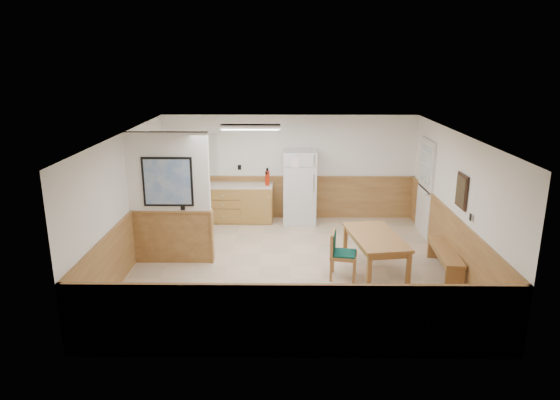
{
  "coord_description": "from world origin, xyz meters",
  "views": [
    {
      "loc": [
        -0.11,
        -8.7,
        3.78
      ],
      "look_at": [
        -0.2,
        0.4,
        1.18
      ],
      "focal_mm": 32.0,
      "sensor_mm": 36.0,
      "label": 1
    }
  ],
  "objects_px": {
    "dining_chair": "(339,251)",
    "dining_bench": "(445,255)",
    "refrigerator": "(300,187)",
    "fire_extinguisher": "(267,178)",
    "soap_bottle": "(197,180)",
    "dining_table": "(375,240)"
  },
  "relations": [
    {
      "from": "refrigerator",
      "to": "dining_chair",
      "type": "xyz_separation_m",
      "value": [
        0.6,
        -3.12,
        -0.37
      ]
    },
    {
      "from": "soap_bottle",
      "to": "dining_chair",
      "type": "bearing_deg",
      "value": -46.22
    },
    {
      "from": "refrigerator",
      "to": "dining_chair",
      "type": "distance_m",
      "value": 3.2
    },
    {
      "from": "dining_table",
      "to": "soap_bottle",
      "type": "distance_m",
      "value": 4.78
    },
    {
      "from": "dining_chair",
      "to": "fire_extinguisher",
      "type": "xyz_separation_m",
      "value": [
        -1.36,
        3.13,
        0.59
      ]
    },
    {
      "from": "refrigerator",
      "to": "dining_bench",
      "type": "xyz_separation_m",
      "value": [
        2.56,
        -2.9,
        -0.52
      ]
    },
    {
      "from": "dining_table",
      "to": "dining_chair",
      "type": "distance_m",
      "value": 0.69
    },
    {
      "from": "refrigerator",
      "to": "dining_table",
      "type": "relative_size",
      "value": 1.02
    },
    {
      "from": "dining_chair",
      "to": "soap_bottle",
      "type": "distance_m",
      "value": 4.39
    },
    {
      "from": "fire_extinguisher",
      "to": "soap_bottle",
      "type": "relative_size",
      "value": 1.65
    },
    {
      "from": "refrigerator",
      "to": "fire_extinguisher",
      "type": "bearing_deg",
      "value": -179.81
    },
    {
      "from": "dining_table",
      "to": "fire_extinguisher",
      "type": "xyz_separation_m",
      "value": [
        -2.02,
        3.01,
        0.43
      ]
    },
    {
      "from": "dining_chair",
      "to": "dining_bench",
      "type": "bearing_deg",
      "value": 16.83
    },
    {
      "from": "fire_extinguisher",
      "to": "soap_bottle",
      "type": "distance_m",
      "value": 1.66
    },
    {
      "from": "dining_bench",
      "to": "dining_chair",
      "type": "distance_m",
      "value": 1.97
    },
    {
      "from": "dining_table",
      "to": "soap_bottle",
      "type": "xyz_separation_m",
      "value": [
        -3.68,
        3.03,
        0.37
      ]
    },
    {
      "from": "dining_table",
      "to": "dining_chair",
      "type": "height_order",
      "value": "dining_chair"
    },
    {
      "from": "dining_chair",
      "to": "fire_extinguisher",
      "type": "distance_m",
      "value": 3.46
    },
    {
      "from": "dining_bench",
      "to": "fire_extinguisher",
      "type": "distance_m",
      "value": 4.48
    },
    {
      "from": "dining_table",
      "to": "dining_chair",
      "type": "xyz_separation_m",
      "value": [
        -0.66,
        -0.12,
        -0.16
      ]
    },
    {
      "from": "refrigerator",
      "to": "fire_extinguisher",
      "type": "height_order",
      "value": "refrigerator"
    },
    {
      "from": "dining_chair",
      "to": "soap_bottle",
      "type": "bearing_deg",
      "value": 144.24
    }
  ]
}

